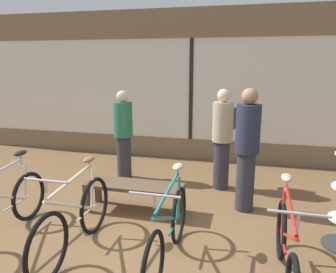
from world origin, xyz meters
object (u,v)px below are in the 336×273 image
at_px(bicycle_far_left, 1,210).
at_px(customer_by_window, 223,136).
at_px(bicycle_far_right, 286,252).
at_px(customer_mid_floor, 123,133).
at_px(bicycle_left, 75,220).
at_px(display_bench, 134,189).
at_px(customer_near_rack, 247,148).
at_px(bicycle_right, 168,233).

height_order(bicycle_far_left, customer_by_window, customer_by_window).
height_order(bicycle_far_right, customer_mid_floor, customer_mid_floor).
height_order(customer_by_window, customer_mid_floor, customer_by_window).
height_order(bicycle_left, display_bench, bicycle_left).
xyz_separation_m(bicycle_far_left, bicycle_far_right, (3.26, -0.09, -0.00)).
relative_size(bicycle_far_left, bicycle_left, 1.02).
bearing_deg(bicycle_left, bicycle_far_right, -0.77).
xyz_separation_m(bicycle_far_right, customer_near_rack, (-0.42, 1.64, 0.57)).
bearing_deg(display_bench, bicycle_far_left, -140.45).
xyz_separation_m(display_bench, customer_near_rack, (1.53, 0.46, 0.59)).
distance_m(bicycle_far_right, customer_by_window, 2.61).
distance_m(display_bench, customer_mid_floor, 1.53).
relative_size(bicycle_far_left, customer_mid_floor, 1.07).
bearing_deg(bicycle_far_right, bicycle_left, 179.23).
bearing_deg(customer_mid_floor, customer_near_rack, -20.58).
distance_m(bicycle_far_right, display_bench, 2.27).
distance_m(bicycle_left, bicycle_right, 1.08).
bearing_deg(customer_near_rack, bicycle_far_left, -151.42).
height_order(bicycle_far_left, customer_mid_floor, customer_mid_floor).
bearing_deg(customer_by_window, bicycle_right, -97.92).
distance_m(bicycle_right, customer_mid_floor, 2.87).
height_order(bicycle_left, customer_mid_floor, customer_mid_floor).
height_order(bicycle_left, customer_by_window, customer_by_window).
relative_size(customer_near_rack, customer_by_window, 1.05).
bearing_deg(customer_by_window, bicycle_far_right, -71.07).
relative_size(bicycle_far_right, customer_mid_floor, 1.06).
xyz_separation_m(bicycle_right, bicycle_far_right, (1.16, -0.04, -0.02)).
relative_size(bicycle_far_right, display_bench, 1.23).
relative_size(customer_near_rack, customer_mid_floor, 1.09).
height_order(display_bench, customer_by_window, customer_by_window).
distance_m(bicycle_far_left, bicycle_right, 2.11).
height_order(bicycle_right, customer_by_window, customer_by_window).
bearing_deg(bicycle_left, customer_near_rack, 41.49).
height_order(bicycle_left, customer_near_rack, customer_near_rack).
bearing_deg(display_bench, customer_near_rack, 16.83).
relative_size(bicycle_far_left, display_bench, 1.24).
bearing_deg(bicycle_far_right, bicycle_right, 178.18).
distance_m(bicycle_right, customer_near_rack, 1.84).
distance_m(bicycle_right, customer_by_window, 2.45).
bearing_deg(customer_mid_floor, customer_by_window, -1.59).
bearing_deg(customer_by_window, display_bench, -132.17).
bearing_deg(bicycle_left, display_bench, 75.84).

